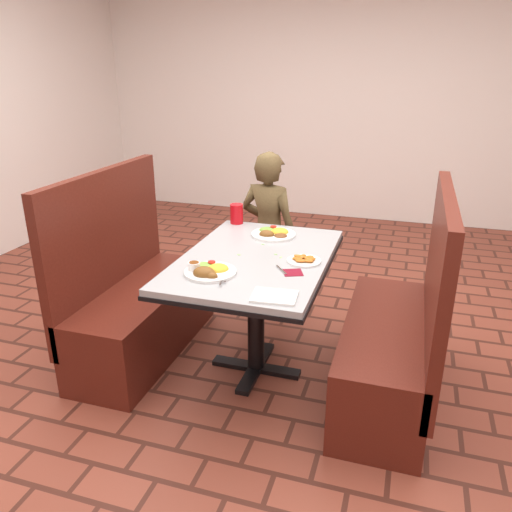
# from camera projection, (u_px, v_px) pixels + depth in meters

# --- Properties ---
(room) EXTENTS (7.00, 7.04, 2.82)m
(room) POSITION_uv_depth(u_px,v_px,m) (256.00, 30.00, 2.39)
(room) COLOR brown
(room) RESTS_ON ground
(dining_table) EXTENTS (0.81, 1.21, 0.75)m
(dining_table) POSITION_uv_depth(u_px,v_px,m) (256.00, 272.00, 2.84)
(dining_table) COLOR #A5A8AA
(dining_table) RESTS_ON ground
(booth_bench_left) EXTENTS (0.47, 1.20, 1.17)m
(booth_bench_left) POSITION_uv_depth(u_px,v_px,m) (137.00, 304.00, 3.18)
(booth_bench_left) COLOR #5B1F14
(booth_bench_left) RESTS_ON ground
(booth_bench_right) EXTENTS (0.47, 1.20, 1.17)m
(booth_bench_right) POSITION_uv_depth(u_px,v_px,m) (395.00, 343.00, 2.73)
(booth_bench_right) COLOR #5B1F14
(booth_bench_right) RESTS_ON ground
(diner_person) EXTENTS (0.48, 0.37, 1.20)m
(diner_person) POSITION_uv_depth(u_px,v_px,m) (268.00, 232.00, 3.69)
(diner_person) COLOR brown
(diner_person) RESTS_ON ground
(near_dinner_plate) EXTENTS (0.27, 0.27, 0.08)m
(near_dinner_plate) POSITION_uv_depth(u_px,v_px,m) (209.00, 269.00, 2.56)
(near_dinner_plate) COLOR white
(near_dinner_plate) RESTS_ON dining_table
(far_dinner_plate) EXTENTS (0.28, 0.28, 0.07)m
(far_dinner_plate) POSITION_uv_depth(u_px,v_px,m) (274.00, 232.00, 3.14)
(far_dinner_plate) COLOR white
(far_dinner_plate) RESTS_ON dining_table
(plantain_plate) EXTENTS (0.19, 0.19, 0.03)m
(plantain_plate) POSITION_uv_depth(u_px,v_px,m) (304.00, 260.00, 2.72)
(plantain_plate) COLOR white
(plantain_plate) RESTS_ON dining_table
(maroon_napkin) EXTENTS (0.13, 0.13, 0.00)m
(maroon_napkin) POSITION_uv_depth(u_px,v_px,m) (293.00, 273.00, 2.58)
(maroon_napkin) COLOR maroon
(maroon_napkin) RESTS_ON dining_table
(spoon_utensil) EXTENTS (0.09, 0.11, 0.00)m
(spoon_utensil) POSITION_uv_depth(u_px,v_px,m) (281.00, 270.00, 2.61)
(spoon_utensil) COLOR silver
(spoon_utensil) RESTS_ON dining_table
(red_tumbler) EXTENTS (0.09, 0.09, 0.13)m
(red_tumbler) POSITION_uv_depth(u_px,v_px,m) (237.00, 214.00, 3.37)
(red_tumbler) COLOR red
(red_tumbler) RESTS_ON dining_table
(paper_napkin) EXTENTS (0.22, 0.17, 0.01)m
(paper_napkin) POSITION_uv_depth(u_px,v_px,m) (274.00, 297.00, 2.30)
(paper_napkin) COLOR white
(paper_napkin) RESTS_ON dining_table
(knife_utensil) EXTENTS (0.05, 0.16, 0.00)m
(knife_utensil) POSITION_uv_depth(u_px,v_px,m) (226.00, 276.00, 2.52)
(knife_utensil) COLOR silver
(knife_utensil) RESTS_ON dining_table
(fork_utensil) EXTENTS (0.04, 0.16, 0.00)m
(fork_utensil) POSITION_uv_depth(u_px,v_px,m) (223.00, 279.00, 2.48)
(fork_utensil) COLOR silver
(fork_utensil) RESTS_ON dining_table
(lettuce_shreds) EXTENTS (0.28, 0.32, 0.00)m
(lettuce_shreds) POSITION_uv_depth(u_px,v_px,m) (266.00, 253.00, 2.85)
(lettuce_shreds) COLOR #85BE4C
(lettuce_shreds) RESTS_ON dining_table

